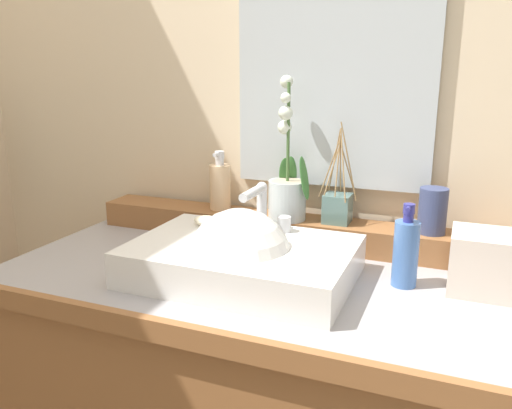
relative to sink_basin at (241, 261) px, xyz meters
name	(u,v)px	position (x,y,z in m)	size (l,w,h in m)	color
wall_back	(317,59)	(0.03, 0.45, 0.43)	(2.93, 0.20, 2.62)	beige
back_ledge	(294,230)	(0.03, 0.28, -0.01)	(1.11, 0.11, 0.07)	brown
sink_basin	(241,261)	(0.00, 0.00, 0.00)	(0.47, 0.33, 0.26)	white
soap_bar	(208,221)	(-0.13, 0.10, 0.05)	(0.07, 0.04, 0.02)	#EEE5C4
potted_plant	(287,187)	(0.02, 0.26, 0.11)	(0.12, 0.11, 0.36)	silver
soap_dispenser	(220,185)	(-0.19, 0.28, 0.09)	(0.06, 0.06, 0.16)	#E0BA8D
tumbler_cup	(433,211)	(0.37, 0.27, 0.08)	(0.07, 0.07, 0.11)	#39436C
reed_diffuser	(337,207)	(0.14, 0.28, 0.07)	(0.10, 0.08, 0.25)	slate
lotion_bottle	(406,252)	(0.33, 0.10, 0.03)	(0.05, 0.06, 0.18)	#4771B5
tissue_box	(483,262)	(0.48, 0.13, 0.02)	(0.13, 0.13, 0.12)	beige
mirror	(333,85)	(0.11, 0.34, 0.36)	(0.50, 0.02, 0.51)	silver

